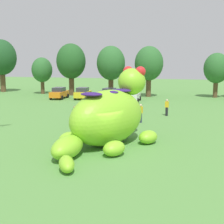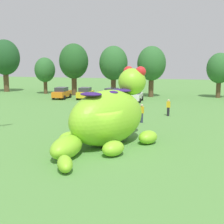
{
  "view_description": "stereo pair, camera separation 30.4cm",
  "coord_description": "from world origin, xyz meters",
  "views": [
    {
      "loc": [
        5.41,
        -17.81,
        5.52
      ],
      "look_at": [
        -0.03,
        2.32,
        2.04
      ],
      "focal_mm": 48.67,
      "sensor_mm": 36.0,
      "label": 1
    },
    {
      "loc": [
        5.71,
        -17.73,
        5.52
      ],
      "look_at": [
        -0.03,
        2.32,
        2.04
      ],
      "focal_mm": 48.67,
      "sensor_mm": 36.0,
      "label": 2
    }
  ],
  "objects": [
    {
      "name": "spectator_far_side",
      "position": [
        -4.6,
        21.2,
        0.85
      ],
      "size": [
        0.38,
        0.26,
        1.71
      ],
      "color": "#2D334C",
      "rests_on": "ground"
    },
    {
      "name": "car_orange",
      "position": [
        -14.03,
        23.84,
        0.86
      ],
      "size": [
        2.17,
        4.21,
        1.72
      ],
      "color": "orange",
      "rests_on": "ground"
    },
    {
      "name": "giant_inflatable_creature",
      "position": [
        -0.02,
        1.3,
        1.9
      ],
      "size": [
        6.65,
        10.38,
        5.19
      ],
      "color": "#8CD12D",
      "rests_on": "ground"
    },
    {
      "name": "tree_far_left",
      "position": [
        -28.56,
        30.92,
        6.2
      ],
      "size": [
        5.34,
        5.34,
        9.47
      ],
      "color": "brown",
      "rests_on": "ground"
    },
    {
      "name": "tree_centre_right",
      "position": [
        8.64,
        31.56,
        4.47
      ],
      "size": [
        3.85,
        3.85,
        6.83
      ],
      "color": "brown",
      "rests_on": "ground"
    },
    {
      "name": "car_white",
      "position": [
        -2.76,
        23.55,
        0.86
      ],
      "size": [
        2.1,
        4.18,
        1.72
      ],
      "color": "white",
      "rests_on": "ground"
    },
    {
      "name": "car_black",
      "position": [
        -6.41,
        24.6,
        0.86
      ],
      "size": [
        2.14,
        4.2,
        1.72
      ],
      "color": "black",
      "rests_on": "ground"
    },
    {
      "name": "spectator_near_inflatable",
      "position": [
        0.83,
        9.17,
        0.85
      ],
      "size": [
        0.38,
        0.26,
        1.71
      ],
      "color": "#2D334C",
      "rests_on": "ground"
    },
    {
      "name": "spectator_mid_field",
      "position": [
        -4.48,
        6.39,
        0.85
      ],
      "size": [
        0.38,
        0.26,
        1.71
      ],
      "color": "#2D334C",
      "rests_on": "ground"
    },
    {
      "name": "car_yellow",
      "position": [
        -10.51,
        24.49,
        0.86
      ],
      "size": [
        2.21,
        4.23,
        1.72
      ],
      "color": "yellow",
      "rests_on": "ground"
    },
    {
      "name": "tree_centre",
      "position": [
        -1.52,
        29.97,
        5.16
      ],
      "size": [
        4.45,
        4.45,
        7.89
      ],
      "color": "brown",
      "rests_on": "ground"
    },
    {
      "name": "tree_left",
      "position": [
        -19.81,
        29.59,
        4.06
      ],
      "size": [
        3.5,
        3.5,
        6.21
      ],
      "color": "brown",
      "rests_on": "ground"
    },
    {
      "name": "tree_mid_left",
      "position": [
        -14.07,
        28.73,
        5.5
      ],
      "size": [
        4.74,
        4.74,
        8.41
      ],
      "color": "brown",
      "rests_on": "ground"
    },
    {
      "name": "tree_centre_left",
      "position": [
        -7.44,
        29.07,
        5.21
      ],
      "size": [
        4.49,
        4.49,
        7.97
      ],
      "color": "brown",
      "rests_on": "ground"
    },
    {
      "name": "spectator_by_cars",
      "position": [
        2.82,
        13.34,
        0.85
      ],
      "size": [
        0.38,
        0.26,
        1.71
      ],
      "color": "black",
      "rests_on": "ground"
    },
    {
      "name": "ground_plane",
      "position": [
        0.0,
        0.0,
        0.0
      ],
      "size": [
        160.0,
        160.0,
        0.0
      ],
      "primitive_type": "plane",
      "color": "#568E42"
    }
  ]
}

